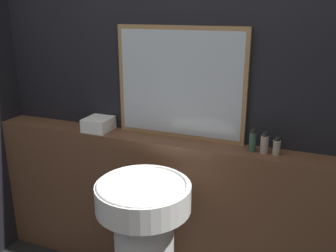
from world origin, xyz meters
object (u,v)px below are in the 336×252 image
object	(u,v)px
mirror	(180,84)
conditioner_bottle	(264,144)
pedestal_sink	(144,244)
towel_stack	(98,124)
shampoo_bottle	(253,141)
lotion_bottle	(277,147)

from	to	relation	value
mirror	conditioner_bottle	bearing A→B (deg)	-8.50
pedestal_sink	conditioner_bottle	xyz separation A→B (m)	(0.54, 0.44, 0.50)
towel_stack	shampoo_bottle	xyz separation A→B (m)	(1.01, 0.00, 0.02)
towel_stack	lotion_bottle	size ratio (longest dim) A/B	1.75
towel_stack	pedestal_sink	bearing A→B (deg)	-39.55
towel_stack	mirror	bearing A→B (deg)	8.35
mirror	conditioner_bottle	distance (m)	0.61
shampoo_bottle	conditioner_bottle	xyz separation A→B (m)	(0.07, 0.00, -0.00)
towel_stack	shampoo_bottle	distance (m)	1.01
pedestal_sink	mirror	xyz separation A→B (m)	(0.01, 0.52, 0.79)
pedestal_sink	lotion_bottle	size ratio (longest dim) A/B	8.74
pedestal_sink	shampoo_bottle	xyz separation A→B (m)	(0.47, 0.44, 0.51)
mirror	lotion_bottle	world-z (taller)	mirror
pedestal_sink	mirror	bearing A→B (deg)	89.34
conditioner_bottle	pedestal_sink	bearing A→B (deg)	-140.57
pedestal_sink	towel_stack	xyz separation A→B (m)	(-0.54, 0.44, 0.49)
pedestal_sink	shampoo_bottle	bearing A→B (deg)	43.13
shampoo_bottle	conditioner_bottle	size ratio (longest dim) A/B	1.09
mirror	conditioner_bottle	world-z (taller)	mirror
towel_stack	conditioner_bottle	distance (m)	1.07
pedestal_sink	mirror	world-z (taller)	mirror
towel_stack	conditioner_bottle	bearing A→B (deg)	0.00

